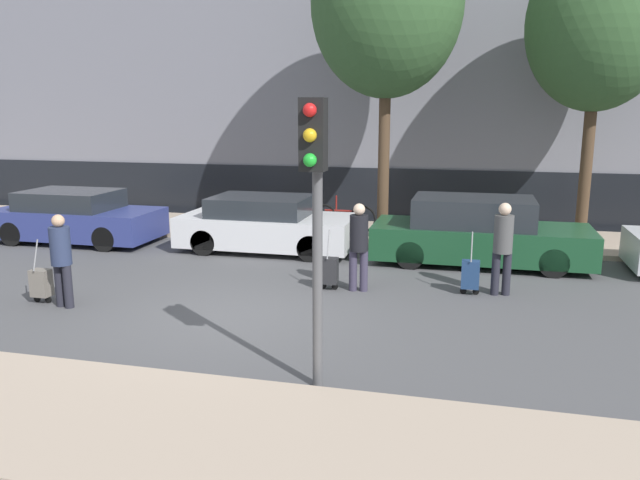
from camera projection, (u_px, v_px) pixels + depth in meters
name	position (u px, v px, depth m)	size (l,w,h in m)	color
ground_plane	(230.00, 315.00, 10.28)	(80.00, 80.00, 0.00)	#4C4C4F
sidewalk_near	(97.00, 419.00, 6.71)	(28.00, 2.50, 0.12)	tan
sidewalk_far	(327.00, 231.00, 16.91)	(28.00, 3.00, 0.12)	tan
building_facade	(353.00, 34.00, 18.93)	(28.00, 2.30, 11.11)	slate
parked_car_0	(76.00, 217.00, 15.81)	(4.15, 1.83, 1.31)	navy
parked_car_1	(266.00, 225.00, 14.84)	(4.12, 1.89, 1.29)	silver
parked_car_2	(478.00, 233.00, 13.56)	(4.63, 1.84, 1.45)	#194728
pedestrian_left	(61.00, 255.00, 10.51)	(0.35, 0.34, 1.61)	#23232D
trolley_left	(41.00, 283.00, 10.86)	(0.34, 0.29, 1.14)	slate
pedestrian_center	(359.00, 242.00, 11.46)	(0.35, 0.34, 1.65)	#383347
trolley_center	(329.00, 271.00, 11.65)	(0.34, 0.29, 1.15)	#262628
pedestrian_right	(503.00, 243.00, 11.19)	(0.35, 0.34, 1.70)	#23232D
trolley_right	(470.00, 275.00, 11.34)	(0.34, 0.29, 1.17)	navy
traffic_light	(315.00, 187.00, 7.03)	(0.28, 0.47, 3.46)	#515154
parked_bicycle	(343.00, 218.00, 16.53)	(1.77, 0.06, 0.96)	black
bare_tree_near_crossing	(387.00, 4.00, 14.59)	(3.59, 3.59, 7.83)	#4C3826
bare_tree_down_street	(599.00, 24.00, 14.32)	(3.27, 3.27, 7.12)	#4C3826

